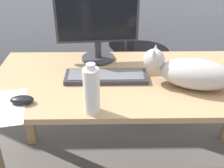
% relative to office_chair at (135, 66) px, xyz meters
% --- Properties ---
extents(desk, '(1.57, 0.71, 0.70)m').
position_rel_office_chair_xyz_m(desk, '(-0.07, -0.74, 0.20)').
color(desk, tan).
rests_on(desk, ground_plane).
extents(office_chair, '(0.51, 0.48, 0.94)m').
position_rel_office_chair_xyz_m(office_chair, '(0.00, 0.00, 0.00)').
color(office_chair, black).
rests_on(office_chair, ground_plane).
extents(monitor, '(0.48, 0.20, 0.41)m').
position_rel_office_chair_xyz_m(monitor, '(-0.29, -0.50, 0.52)').
color(monitor, '#333338').
rests_on(monitor, desk).
extents(keyboard, '(0.44, 0.15, 0.03)m').
position_rel_office_chair_xyz_m(keyboard, '(-0.24, -0.74, 0.31)').
color(keyboard, '#333338').
rests_on(keyboard, desk).
extents(cat, '(0.58, 0.29, 0.20)m').
position_rel_office_chair_xyz_m(cat, '(0.19, -0.83, 0.37)').
color(cat, '#B2ADA8').
rests_on(cat, desk).
extents(computer_mouse, '(0.11, 0.06, 0.04)m').
position_rel_office_chair_xyz_m(computer_mouse, '(-0.63, -0.97, 0.31)').
color(computer_mouse, black).
rests_on(computer_mouse, desk).
extents(paper_sheet, '(0.26, 0.33, 0.00)m').
position_rel_office_chair_xyz_m(paper_sheet, '(-0.71, -1.01, 0.29)').
color(paper_sheet, white).
rests_on(paper_sheet, desk).
extents(spray_bottle, '(0.07, 0.07, 0.24)m').
position_rel_office_chair_xyz_m(spray_bottle, '(-0.30, -1.04, 0.40)').
color(spray_bottle, silver).
rests_on(spray_bottle, desk).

